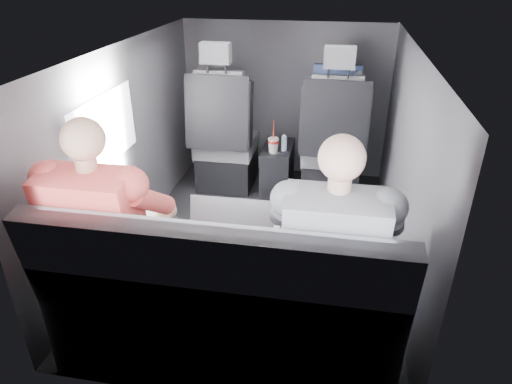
% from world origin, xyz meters
% --- Properties ---
extents(floor, '(2.60, 2.60, 0.00)m').
position_xyz_m(floor, '(0.00, 0.00, 0.00)').
color(floor, black).
rests_on(floor, ground).
extents(ceiling, '(2.60, 2.60, 0.00)m').
position_xyz_m(ceiling, '(0.00, 0.00, 1.35)').
color(ceiling, '#B2B2AD').
rests_on(ceiling, panel_back).
extents(panel_left, '(0.02, 2.60, 1.35)m').
position_xyz_m(panel_left, '(-0.90, 0.00, 0.68)').
color(panel_left, '#56565B').
rests_on(panel_left, floor).
extents(panel_right, '(0.02, 2.60, 1.35)m').
position_xyz_m(panel_right, '(0.90, 0.00, 0.68)').
color(panel_right, '#56565B').
rests_on(panel_right, floor).
extents(panel_front, '(1.80, 0.02, 1.35)m').
position_xyz_m(panel_front, '(0.00, 1.30, 0.68)').
color(panel_front, '#56565B').
rests_on(panel_front, floor).
extents(panel_back, '(1.80, 0.02, 1.35)m').
position_xyz_m(panel_back, '(0.00, -1.30, 0.68)').
color(panel_back, '#56565B').
rests_on(panel_back, floor).
extents(side_window, '(0.02, 0.75, 0.42)m').
position_xyz_m(side_window, '(-0.88, -0.30, 0.90)').
color(side_window, white).
rests_on(side_window, panel_left).
extents(seatbelt, '(0.35, 0.11, 0.59)m').
position_xyz_m(seatbelt, '(0.45, 0.67, 0.80)').
color(seatbelt, black).
rests_on(seatbelt, front_seat_right).
extents(front_seat_left, '(0.52, 0.58, 1.26)m').
position_xyz_m(front_seat_left, '(-0.45, 0.84, 0.40)').
color(front_seat_left, black).
rests_on(front_seat_left, floor).
extents(front_seat_right, '(0.52, 0.58, 1.26)m').
position_xyz_m(front_seat_right, '(0.45, 0.84, 0.40)').
color(front_seat_right, black).
rests_on(front_seat_right, floor).
extents(center_console, '(0.24, 0.48, 0.41)m').
position_xyz_m(center_console, '(0.00, 0.88, 0.20)').
color(center_console, black).
rests_on(center_console, floor).
extents(rear_bench, '(1.60, 0.57, 0.92)m').
position_xyz_m(rear_bench, '(0.00, -1.06, 0.31)').
color(rear_bench, slate).
rests_on(rear_bench, floor).
extents(soda_cup, '(0.09, 0.09, 0.27)m').
position_xyz_m(soda_cup, '(-0.02, 0.74, 0.47)').
color(soda_cup, white).
rests_on(soda_cup, center_console).
extents(water_bottle, '(0.05, 0.05, 0.14)m').
position_xyz_m(water_bottle, '(0.06, 0.78, 0.47)').
color(water_bottle, '#9EC1D6').
rests_on(water_bottle, center_console).
extents(laptop_white, '(0.32, 0.30, 0.24)m').
position_xyz_m(laptop_white, '(-0.61, -0.84, 0.63)').
color(laptop_white, silver).
rests_on(laptop_white, passenger_rear_left).
extents(laptop_silver, '(0.39, 0.35, 0.27)m').
position_xyz_m(laptop_silver, '(0.03, -0.83, 0.64)').
color(laptop_silver, '#B6B6BB').
rests_on(laptop_silver, rear_bench).
extents(laptop_black, '(0.37, 0.36, 0.24)m').
position_xyz_m(laptop_black, '(0.48, -0.78, 0.63)').
color(laptop_black, black).
rests_on(laptop_black, passenger_rear_right).
extents(passenger_rear_left, '(0.52, 0.63, 1.25)m').
position_xyz_m(passenger_rear_left, '(-0.55, -0.97, 0.64)').
color(passenger_rear_left, '#323237').
rests_on(passenger_rear_left, rear_bench).
extents(passenger_rear_right, '(0.51, 0.63, 1.24)m').
position_xyz_m(passenger_rear_right, '(0.49, -0.97, 0.64)').
color(passenger_rear_right, navy).
rests_on(passenger_rear_right, rear_bench).
extents(passenger_front_right, '(0.39, 0.39, 0.76)m').
position_xyz_m(passenger_front_right, '(0.45, 1.10, 0.75)').
color(passenger_front_right, navy).
rests_on(passenger_front_right, front_seat_right).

